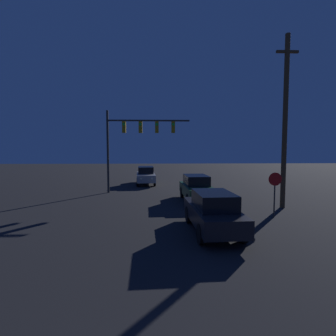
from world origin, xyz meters
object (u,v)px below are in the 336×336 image
object	(u,v)px
car_near	(213,211)
traffic_signal_mast	(134,135)
stop_sign	(275,186)
utility_pole	(285,121)
car_far	(146,175)
car_mid	(197,188)

from	to	relation	value
car_near	traffic_signal_mast	size ratio (longest dim) A/B	0.72
stop_sign	utility_pole	world-z (taller)	utility_pole
car_far	utility_pole	bearing A→B (deg)	124.81
car_far	car_near	bearing A→B (deg)	99.09
car_mid	stop_sign	world-z (taller)	stop_sign
car_mid	utility_pole	distance (m)	6.73
traffic_signal_mast	stop_sign	xyz separation A→B (m)	(7.78, -7.84, -2.97)
traffic_signal_mast	car_far	bearing A→B (deg)	82.41
car_near	car_far	size ratio (longest dim) A/B	1.00
car_near	utility_pole	bearing A→B (deg)	37.73
utility_pole	car_near	bearing A→B (deg)	-139.32
car_mid	car_far	size ratio (longest dim) A/B	1.00
stop_sign	utility_pole	distance (m)	4.34
car_mid	car_far	xyz separation A→B (m)	(-3.78, 8.46, 0.00)
stop_sign	car_mid	bearing A→B (deg)	128.27
car_near	stop_sign	bearing A→B (deg)	28.83
car_mid	traffic_signal_mast	size ratio (longest dim) A/B	0.72
car_near	car_mid	world-z (taller)	same
car_mid	car_near	bearing A→B (deg)	84.73
car_near	car_mid	bearing A→B (deg)	84.70
traffic_signal_mast	utility_pole	size ratio (longest dim) A/B	0.65
car_far	utility_pole	size ratio (longest dim) A/B	0.48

